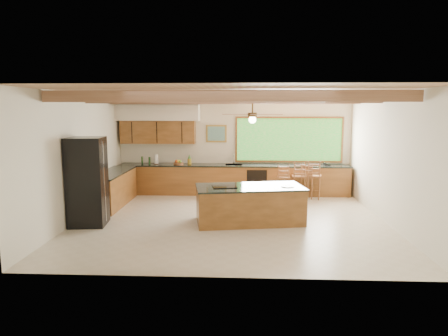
{
  "coord_description": "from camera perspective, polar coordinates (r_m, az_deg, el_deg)",
  "views": [
    {
      "loc": [
        0.27,
        -9.18,
        2.64
      ],
      "look_at": [
        -0.2,
        0.8,
        1.13
      ],
      "focal_mm": 32.0,
      "sensor_mm": 36.0,
      "label": 1
    }
  ],
  "objects": [
    {
      "name": "counter_run",
      "position": [
        11.96,
        -2.58,
        -1.92
      ],
      "size": [
        7.12,
        3.1,
        1.22
      ],
      "color": "brown",
      "rests_on": "ground"
    },
    {
      "name": "bar_stool_d",
      "position": [
        11.86,
        10.64,
        -1.23
      ],
      "size": [
        0.41,
        0.41,
        1.1
      ],
      "rotation": [
        0.0,
        0.0,
        0.05
      ],
      "color": "brown",
      "rests_on": "ground"
    },
    {
      "name": "room_shell",
      "position": [
        9.86,
        0.13,
        6.09
      ],
      "size": [
        7.27,
        6.54,
        3.02
      ],
      "color": "beige",
      "rests_on": "ground"
    },
    {
      "name": "ground",
      "position": [
        9.56,
        0.97,
        -7.46
      ],
      "size": [
        7.2,
        7.2,
        0.0
      ],
      "primitive_type": "plane",
      "color": "beige",
      "rests_on": "ground"
    },
    {
      "name": "bar_stool_a",
      "position": [
        11.82,
        8.52,
        -1.4
      ],
      "size": [
        0.41,
        0.41,
        1.04
      ],
      "rotation": [
        0.0,
        0.0,
        -0.1
      ],
      "color": "brown",
      "rests_on": "ground"
    },
    {
      "name": "bar_stool_c",
      "position": [
        11.86,
        12.79,
        -1.19
      ],
      "size": [
        0.49,
        0.49,
        1.14
      ],
      "rotation": [
        0.0,
        0.0,
        -0.23
      ],
      "color": "brown",
      "rests_on": "ground"
    },
    {
      "name": "bar_stool_b",
      "position": [
        11.9,
        11.83,
        -1.34
      ],
      "size": [
        0.46,
        0.46,
        1.06
      ],
      "rotation": [
        0.0,
        0.0,
        -0.22
      ],
      "color": "brown",
      "rests_on": "ground"
    },
    {
      "name": "island",
      "position": [
        9.31,
        3.65,
        -5.19
      ],
      "size": [
        2.61,
        1.54,
        0.87
      ],
      "rotation": [
        0.0,
        0.0,
        0.17
      ],
      "color": "brown",
      "rests_on": "ground"
    },
    {
      "name": "refrigerator",
      "position": [
        9.49,
        -18.94,
        -1.85
      ],
      "size": [
        0.85,
        0.83,
        2.0
      ],
      "rotation": [
        0.0,
        0.0,
        0.1
      ],
      "color": "black",
      "rests_on": "ground"
    }
  ]
}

